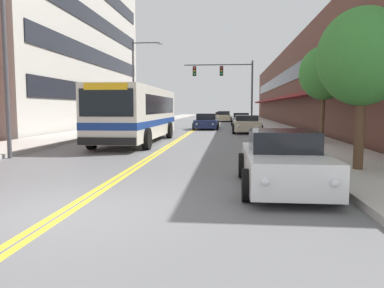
{
  "coord_description": "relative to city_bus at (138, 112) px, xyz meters",
  "views": [
    {
      "loc": [
        2.99,
        -6.53,
        1.92
      ],
      "look_at": [
        0.48,
        18.92,
        -0.57
      ],
      "focal_mm": 35.0,
      "sensor_mm": 36.0,
      "label": 1
    }
  ],
  "objects": [
    {
      "name": "street_lamp_left_near",
      "position": [
        -2.97,
        -6.99,
        3.32
      ],
      "size": [
        2.36,
        0.28,
        8.46
      ],
      "color": "#47474C",
      "rests_on": "ground_plane"
    },
    {
      "name": "sidewalk_right",
      "position": [
        9.2,
        23.17,
        -1.6
      ],
      "size": [
        3.36,
        106.0,
        0.17
      ],
      "color": "#B2ADA5",
      "rests_on": "ground_plane"
    },
    {
      "name": "city_bus",
      "position": [
        0.0,
        0.0,
        0.0
      ],
      "size": [
        2.9,
        10.65,
        2.96
      ],
      "color": "silver",
      "rests_on": "ground_plane"
    },
    {
      "name": "traffic_signal_mast",
      "position": [
        4.94,
        16.56,
        2.92
      ],
      "size": [
        6.68,
        0.38,
        6.41
      ],
      "color": "#47474C",
      "rests_on": "ground_plane"
    },
    {
      "name": "street_tree_right_mid",
      "position": [
        9.83,
        -0.44,
        1.99
      ],
      "size": [
        2.49,
        2.49,
        4.89
      ],
      "color": "brown",
      "rests_on": "sidewalk_right"
    },
    {
      "name": "car_black_parked_left_mid",
      "position": [
        -2.23,
        9.84,
        -1.07
      ],
      "size": [
        2.0,
        4.56,
        1.3
      ],
      "color": "black",
      "rests_on": "ground_plane"
    },
    {
      "name": "car_champagne_parked_right_far",
      "position": [
        6.37,
        8.35,
        -1.04
      ],
      "size": [
        2.19,
        4.2,
        1.34
      ],
      "color": "beige",
      "rests_on": "ground_plane"
    },
    {
      "name": "fire_hydrant",
      "position": [
        7.97,
        -7.22,
        -1.13
      ],
      "size": [
        0.35,
        0.27,
        0.78
      ],
      "color": "#B7B7BC",
      "rests_on": "sidewalk_right"
    },
    {
      "name": "car_white_parked_right_foreground",
      "position": [
        6.3,
        -11.39,
        -1.04
      ],
      "size": [
        2.01,
        4.4,
        1.38
      ],
      "color": "white",
      "rests_on": "ground_plane"
    },
    {
      "name": "car_red_moving_lead",
      "position": [
        3.57,
        41.51,
        -1.11
      ],
      "size": [
        1.97,
        4.79,
        1.19
      ],
      "color": "maroon",
      "rests_on": "ground_plane"
    },
    {
      "name": "ground_plane",
      "position": [
        2.03,
        23.17,
        -1.68
      ],
      "size": [
        240.0,
        240.0,
        0.0
      ],
      "primitive_type": "plane",
      "color": "slate"
    },
    {
      "name": "car_dark_grey_parked_left_far",
      "position": [
        -2.41,
        16.41,
        -1.08
      ],
      "size": [
        2.06,
        4.62,
        1.26
      ],
      "color": "#38383D",
      "rests_on": "ground_plane"
    },
    {
      "name": "car_beige_moving_third",
      "position": [
        4.31,
        31.73,
        -1.01
      ],
      "size": [
        2.14,
        4.74,
        1.44
      ],
      "color": "#BCAD89",
      "rests_on": "ground_plane"
    },
    {
      "name": "street_tree_right_near",
      "position": [
        8.72,
        -9.32,
        1.64
      ],
      "size": [
        2.48,
        2.48,
        4.54
      ],
      "color": "brown",
      "rests_on": "sidewalk_right"
    },
    {
      "name": "sidewalk_left",
      "position": [
        -5.15,
        23.17,
        -1.6
      ],
      "size": [
        3.36,
        106.0,
        0.17
      ],
      "color": "#B2ADA5",
      "rests_on": "ground_plane"
    },
    {
      "name": "car_navy_moving_second",
      "position": [
        3.02,
        12.86,
        -1.04
      ],
      "size": [
        2.21,
        4.25,
        1.4
      ],
      "color": "#19234C",
      "rests_on": "ground_plane"
    },
    {
      "name": "storefront_row_right",
      "position": [
        15.11,
        23.17,
        2.52
      ],
      "size": [
        9.1,
        68.0,
        8.4
      ],
      "color": "brown",
      "rests_on": "ground_plane"
    },
    {
      "name": "street_lamp_left_far",
      "position": [
        -2.86,
        11.81,
        2.92
      ],
      "size": [
        2.75,
        0.28,
        7.6
      ],
      "color": "#47474C",
      "rests_on": "ground_plane"
    },
    {
      "name": "car_silver_parked_right_mid",
      "position": [
        6.32,
        20.53,
        -1.05
      ],
      "size": [
        2.13,
        4.16,
        1.35
      ],
      "color": "#B7B7BC",
      "rests_on": "ground_plane"
    },
    {
      "name": "centre_line",
      "position": [
        2.03,
        23.17,
        -1.68
      ],
      "size": [
        0.34,
        106.0,
        0.01
      ],
      "color": "yellow",
      "rests_on": "ground_plane"
    }
  ]
}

